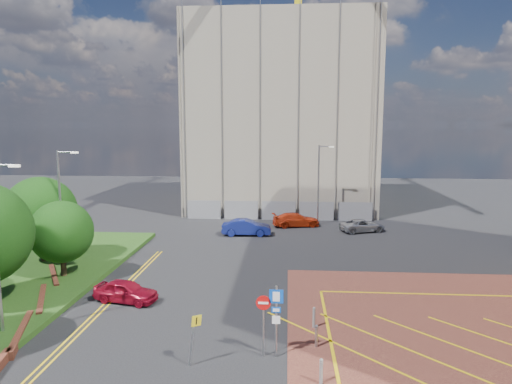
# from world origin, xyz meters

# --- Properties ---
(ground) EXTENTS (140.00, 140.00, 0.00)m
(ground) POSITION_xyz_m (0.00, 0.00, 0.00)
(ground) COLOR black
(ground) RESTS_ON ground
(retaining_wall) EXTENTS (6.06, 20.33, 0.40)m
(retaining_wall) POSITION_xyz_m (-11.80, 2.00, 0.20)
(retaining_wall) COLOR brown
(retaining_wall) RESTS_ON ground
(tree_c) EXTENTS (4.00, 4.00, 4.90)m
(tree_c) POSITION_xyz_m (-13.50, 10.00, 3.19)
(tree_c) COLOR #3D2B1C
(tree_c) RESTS_ON grass_bed
(tree_d) EXTENTS (5.00, 5.00, 6.08)m
(tree_d) POSITION_xyz_m (-16.50, 13.00, 3.87)
(tree_d) COLOR #3D2B1C
(tree_d) RESTS_ON grass_bed
(lamp_left_far) EXTENTS (1.53, 0.16, 8.00)m
(lamp_left_far) POSITION_xyz_m (-14.42, 12.00, 4.66)
(lamp_left_far) COLOR #9EA0A8
(lamp_left_far) RESTS_ON grass_bed
(lamp_back) EXTENTS (1.53, 0.16, 8.00)m
(lamp_back) POSITION_xyz_m (4.08, 28.00, 4.36)
(lamp_back) COLOR #9EA0A8
(lamp_back) RESTS_ON ground
(sign_cluster) EXTENTS (1.17, 0.12, 3.20)m
(sign_cluster) POSITION_xyz_m (0.30, 0.98, 1.95)
(sign_cluster) COLOR #9EA0A8
(sign_cluster) RESTS_ON ground
(warning_sign) EXTENTS (0.59, 0.38, 2.25)m
(warning_sign) POSITION_xyz_m (-2.88, -0.00, 1.43)
(warning_sign) COLOR #9EA0A8
(warning_sign) RESTS_ON ground
(bollard_row) EXTENTS (0.14, 11.14, 0.90)m
(bollard_row) POSITION_xyz_m (2.30, -1.67, 0.47)
(bollard_row) COLOR #9EA0A8
(bollard_row) RESTS_ON forecourt
(construction_building) EXTENTS (21.20, 19.20, 22.00)m
(construction_building) POSITION_xyz_m (0.00, 40.00, 11.00)
(construction_building) COLOR #9E9481
(construction_building) RESTS_ON ground
(construction_fence) EXTENTS (21.60, 0.06, 2.00)m
(construction_fence) POSITION_xyz_m (1.00, 30.00, 1.00)
(construction_fence) COLOR gray
(construction_fence) RESTS_ON ground
(car_red_left) EXTENTS (3.89, 2.20, 1.25)m
(car_red_left) POSITION_xyz_m (-8.18, 6.67, 0.62)
(car_red_left) COLOR maroon
(car_red_left) RESTS_ON ground
(car_blue_back) EXTENTS (4.52, 1.75, 1.47)m
(car_blue_back) POSITION_xyz_m (-2.79, 22.96, 0.73)
(car_blue_back) COLOR navy
(car_blue_back) RESTS_ON ground
(car_red_back) EXTENTS (4.96, 2.89, 1.35)m
(car_red_back) POSITION_xyz_m (1.80, 26.95, 0.68)
(car_red_back) COLOR red
(car_red_back) RESTS_ON ground
(car_silver_back) EXTENTS (4.66, 3.25, 1.18)m
(car_silver_back) POSITION_xyz_m (7.99, 25.12, 0.59)
(car_silver_back) COLOR #999A9F
(car_silver_back) RESTS_ON ground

